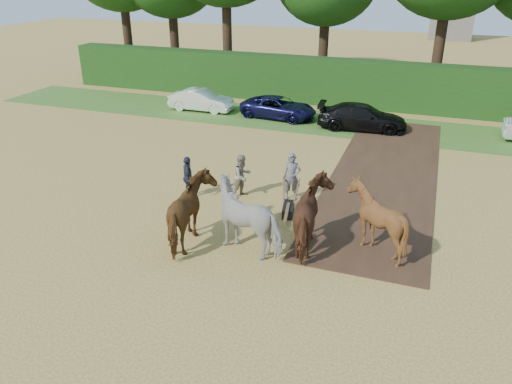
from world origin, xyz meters
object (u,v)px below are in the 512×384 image
at_px(spectator_near, 242,176).
at_px(plough_team, 283,215).
at_px(parked_cars, 401,119).
at_px(spectator_far, 188,177).

bearing_deg(spectator_near, plough_team, -114.10).
bearing_deg(spectator_near, parked_cars, 0.57).
relative_size(spectator_near, parked_cars, 0.06).
bearing_deg(spectator_far, plough_team, -145.34).
bearing_deg(spectator_far, parked_cars, -59.87).
relative_size(spectator_near, spectator_far, 1.03).
xyz_separation_m(spectator_near, plough_team, (2.72, -3.25, 0.27)).
height_order(spectator_near, spectator_far, spectator_near).
relative_size(spectator_far, parked_cars, 0.06).
distance_m(spectator_near, spectator_far, 2.21).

